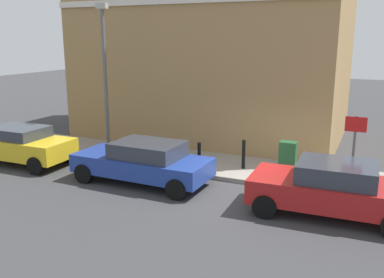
# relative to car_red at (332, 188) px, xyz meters

# --- Properties ---
(ground) EXTENTS (80.00, 80.00, 0.00)m
(ground) POSITION_rel_car_red_xyz_m (0.90, 2.53, -0.76)
(ground) COLOR #38383A
(sidewalk) EXTENTS (2.74, 30.00, 0.15)m
(sidewalk) POSITION_rel_car_red_xyz_m (2.73, 8.53, -0.69)
(sidewalk) COLOR gray
(sidewalk) RESTS_ON ground
(corner_building) EXTENTS (7.77, 11.66, 8.96)m
(corner_building) POSITION_rel_car_red_xyz_m (7.93, 6.36, 3.72)
(corner_building) COLOR #9E7A4C
(corner_building) RESTS_ON ground
(car_red) EXTENTS (2.07, 4.25, 1.47)m
(car_red) POSITION_rel_car_red_xyz_m (0.00, 0.00, 0.00)
(car_red) COLOR maroon
(car_red) RESTS_ON ground
(car_blue) EXTENTS (1.99, 4.54, 1.39)m
(car_blue) POSITION_rel_car_red_xyz_m (0.17, 5.86, -0.03)
(car_blue) COLOR navy
(car_blue) RESTS_ON ground
(car_yellow) EXTENTS (1.88, 4.44, 1.41)m
(car_yellow) POSITION_rel_car_red_xyz_m (0.18, 11.36, -0.02)
(car_yellow) COLOR gold
(car_yellow) RESTS_ON ground
(utility_cabinet) EXTENTS (0.46, 0.61, 1.15)m
(utility_cabinet) POSITION_rel_car_red_xyz_m (2.45, 1.67, -0.08)
(utility_cabinet) COLOR #1E4C28
(utility_cabinet) RESTS_ON sidewalk
(bollard_near_cabinet) EXTENTS (0.14, 0.14, 1.04)m
(bollard_near_cabinet) POSITION_rel_car_red_xyz_m (2.55, 3.23, -0.06)
(bollard_near_cabinet) COLOR black
(bollard_near_cabinet) RESTS_ON sidewalk
(bollard_far_kerb) EXTENTS (0.14, 0.14, 1.04)m
(bollard_far_kerb) POSITION_rel_car_red_xyz_m (1.62, 4.51, -0.06)
(bollard_far_kerb) COLOR black
(bollard_far_kerb) RESTS_ON sidewalk
(street_sign) EXTENTS (0.08, 0.60, 2.30)m
(street_sign) POSITION_rel_car_red_xyz_m (1.69, -0.38, 0.90)
(street_sign) COLOR #59595B
(street_sign) RESTS_ON sidewalk
(lamppost) EXTENTS (0.20, 0.44, 5.72)m
(lamppost) POSITION_rel_car_red_xyz_m (2.39, 8.79, 2.54)
(lamppost) COLOR #59595B
(lamppost) RESTS_ON sidewalk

